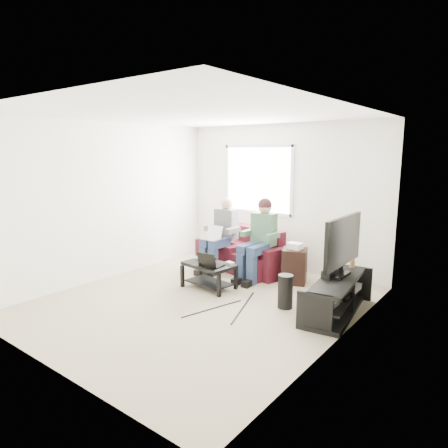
{
  "coord_description": "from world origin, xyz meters",
  "views": [
    {
      "loc": [
        3.56,
        -4.09,
        2.11
      ],
      "look_at": [
        -0.04,
        0.6,
        1.04
      ],
      "focal_mm": 32.0,
      "sensor_mm": 36.0,
      "label": 1
    }
  ],
  "objects_px": {
    "tv": "(343,243)",
    "end_table": "(294,265)",
    "coffee_table": "(209,270)",
    "sofa": "(247,255)",
    "subwoofer": "(285,291)",
    "tv_stand": "(337,298)"
  },
  "relations": [
    {
      "from": "coffee_table",
      "to": "tv",
      "type": "bearing_deg",
      "value": 10.0
    },
    {
      "from": "coffee_table",
      "to": "end_table",
      "type": "xyz_separation_m",
      "value": [
        0.94,
        1.05,
        0.01
      ]
    },
    {
      "from": "tv_stand",
      "to": "end_table",
      "type": "height_order",
      "value": "end_table"
    },
    {
      "from": "tv",
      "to": "end_table",
      "type": "xyz_separation_m",
      "value": [
        -1.05,
        0.7,
        -0.64
      ]
    },
    {
      "from": "sofa",
      "to": "tv_stand",
      "type": "bearing_deg",
      "value": -23.8
    },
    {
      "from": "coffee_table",
      "to": "tv_stand",
      "type": "xyz_separation_m",
      "value": [
        1.99,
        0.25,
        -0.08
      ]
    },
    {
      "from": "tv",
      "to": "end_table",
      "type": "relative_size",
      "value": 1.65
    },
    {
      "from": "tv",
      "to": "subwoofer",
      "type": "xyz_separation_m",
      "value": [
        -0.64,
        -0.34,
        -0.71
      ]
    },
    {
      "from": "sofa",
      "to": "tv",
      "type": "bearing_deg",
      "value": -21.44
    },
    {
      "from": "sofa",
      "to": "tv_stand",
      "type": "relative_size",
      "value": 1.17
    },
    {
      "from": "sofa",
      "to": "tv",
      "type": "relative_size",
      "value": 1.6
    },
    {
      "from": "tv",
      "to": "subwoofer",
      "type": "relative_size",
      "value": 2.36
    },
    {
      "from": "tv",
      "to": "end_table",
      "type": "height_order",
      "value": "tv"
    },
    {
      "from": "tv",
      "to": "end_table",
      "type": "distance_m",
      "value": 1.41
    },
    {
      "from": "sofa",
      "to": "tv_stand",
      "type": "height_order",
      "value": "sofa"
    },
    {
      "from": "tv_stand",
      "to": "tv",
      "type": "relative_size",
      "value": 1.37
    },
    {
      "from": "sofa",
      "to": "tv",
      "type": "xyz_separation_m",
      "value": [
        2.04,
        -0.8,
        0.65
      ]
    },
    {
      "from": "subwoofer",
      "to": "end_table",
      "type": "distance_m",
      "value": 1.11
    },
    {
      "from": "subwoofer",
      "to": "end_table",
      "type": "relative_size",
      "value": 0.7
    },
    {
      "from": "sofa",
      "to": "subwoofer",
      "type": "xyz_separation_m",
      "value": [
        1.4,
        -1.14,
        -0.05
      ]
    },
    {
      "from": "coffee_table",
      "to": "tv",
      "type": "xyz_separation_m",
      "value": [
        1.99,
        0.35,
        0.65
      ]
    },
    {
      "from": "sofa",
      "to": "coffee_table",
      "type": "distance_m",
      "value": 1.15
    }
  ]
}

